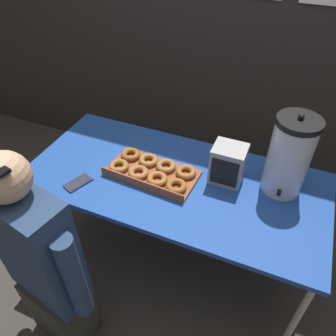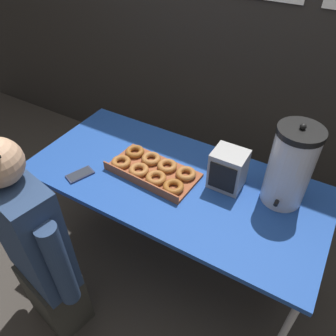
% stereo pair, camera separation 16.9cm
% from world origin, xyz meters
% --- Properties ---
extents(ground_plane, '(12.00, 12.00, 0.00)m').
position_xyz_m(ground_plane, '(0.00, 0.00, 0.00)').
color(ground_plane, '#3D3833').
extents(back_wall, '(6.00, 0.11, 2.71)m').
position_xyz_m(back_wall, '(0.00, 1.03, 1.36)').
color(back_wall, '#282623').
rests_on(back_wall, ground).
extents(folding_table, '(1.57, 0.73, 0.75)m').
position_xyz_m(folding_table, '(0.00, 0.00, 0.71)').
color(folding_table, '#1E479E').
rests_on(folding_table, ground).
extents(donut_box, '(0.49, 0.28, 0.05)m').
position_xyz_m(donut_box, '(-0.12, -0.02, 0.77)').
color(donut_box, brown).
rests_on(donut_box, folding_table).
extents(coffee_urn, '(0.20, 0.23, 0.43)m').
position_xyz_m(coffee_urn, '(0.52, 0.14, 0.96)').
color(coffee_urn, silver).
rests_on(coffee_urn, folding_table).
extents(cell_phone, '(0.12, 0.16, 0.01)m').
position_xyz_m(cell_phone, '(-0.44, -0.23, 0.76)').
color(cell_phone, '#2D334C').
rests_on(cell_phone, folding_table).
extents(space_heater, '(0.16, 0.15, 0.21)m').
position_xyz_m(space_heater, '(0.25, 0.10, 0.86)').
color(space_heater, '#9E9E9E').
rests_on(space_heater, folding_table).
extents(person_seated, '(0.53, 0.28, 1.25)m').
position_xyz_m(person_seated, '(-0.39, -0.63, 0.60)').
color(person_seated, '#33332D').
rests_on(person_seated, ground).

